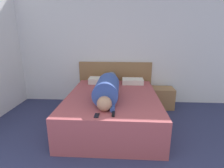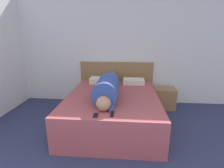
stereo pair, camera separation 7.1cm
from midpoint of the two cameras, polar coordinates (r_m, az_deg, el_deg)
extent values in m
cube|color=white|center=(4.26, 3.77, 11.13)|extent=(6.34, 0.06, 2.60)
cube|color=#A84C51|center=(3.35, -0.45, -8.15)|extent=(1.64, 2.06, 0.57)
cube|color=olive|center=(4.33, 0.53, 0.56)|extent=(1.76, 0.04, 1.01)
cube|color=olive|center=(4.22, 15.73, -4.32)|extent=(0.47, 0.40, 0.47)
sphere|color=tan|center=(2.54, -3.32, -6.43)|extent=(0.22, 0.22, 0.22)
cylinder|color=#334C99|center=(2.92, -2.37, -1.61)|extent=(0.40, 0.74, 0.40)
cylinder|color=slate|center=(3.73, -1.12, 0.89)|extent=(0.23, 0.88, 0.23)
cylinder|color=#334C99|center=(2.61, -0.55, -7.63)|extent=(0.07, 0.22, 0.07)
cube|color=silver|center=(4.00, -4.45, 1.16)|extent=(0.49, 0.30, 0.13)
cube|color=silver|center=(3.97, 6.26, 0.91)|extent=(0.47, 0.30, 0.11)
cube|color=black|center=(2.46, -0.38, -9.75)|extent=(0.04, 0.15, 0.02)
cube|color=black|center=(2.44, -5.83, -10.20)|extent=(0.06, 0.13, 0.01)
camera|label=1|loc=(0.04, -90.67, -0.19)|focal=28.00mm
camera|label=2|loc=(0.04, 89.33, 0.19)|focal=28.00mm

